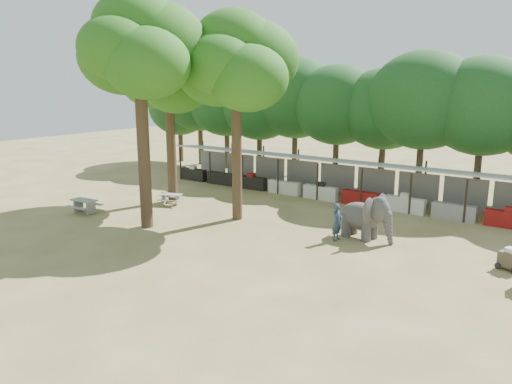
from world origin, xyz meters
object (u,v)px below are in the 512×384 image
Objects in this scene: yard_tree_back at (236,63)px; picnic_table_near at (84,204)px; handler at (337,222)px; elephant at (366,217)px; cart_back at (511,259)px; picnic_table_far at (171,198)px; yard_tree_left at (169,71)px; yard_tree_center at (140,48)px.

yard_tree_back reaches higher than picnic_table_near.
handler is at bearing -3.92° from yard_tree_back.
handler is at bearing -126.67° from elephant.
cart_back is (7.60, 0.55, -0.45)m from handler.
handler is (6.44, -0.44, -7.62)m from yard_tree_back.
elephant is 2.60× the size of cart_back.
picnic_table_far is at bearing 87.65° from handler.
handler is at bearing -24.42° from picnic_table_far.
yard_tree_left is 15.22m from elephant.
picnic_table_far is (2.74, 4.36, -0.08)m from picnic_table_near.
picnic_table_near is at bearing -145.19° from cart_back.
yard_tree_back reaches higher than picnic_table_far.
yard_tree_left reaches higher than picnic_table_far.
handler is (12.44, -1.44, -7.28)m from yard_tree_left.
yard_tree_left is 0.92× the size of yard_tree_center.
yard_tree_center reaches higher than cart_back.
picnic_table_near is 22.49m from cart_back.
picnic_table_near is (-15.48, -4.96, -0.60)m from elephant.
picnic_table_far is (-5.27, 0.02, -8.09)m from yard_tree_back.
yard_tree_back is at bearing -22.38° from picnic_table_far.
yard_tree_left is 21.50m from cart_back.
yard_tree_left is 5.97× the size of handler.
elephant reaches higher than picnic_table_near.
picnic_table_near is at bearing -110.63° from yard_tree_left.
yard_tree_back is 9.84× the size of cart_back.
picnic_table_far is 1.50× the size of cart_back.
elephant is at bearing -19.48° from picnic_table_far.
yard_tree_back is (3.00, 4.00, -0.67)m from yard_tree_center.
picnic_table_near is 1.49× the size of cart_back.
yard_tree_center reaches higher than picnic_table_near.
yard_tree_center is 10.43× the size of cart_back.
cart_back is (20.04, -0.89, -7.73)m from yard_tree_left.
yard_tree_back reaches higher than yard_tree_left.
cart_back is at bearing -2.55° from yard_tree_left.
cart_back is (19.31, 0.09, 0.02)m from picnic_table_far.
yard_tree_center is 6.52× the size of handler.
picnic_table_far is 19.31m from cart_back.
yard_tree_center is at bearing -59.04° from yard_tree_left.
cart_back is (6.56, -0.51, -0.66)m from elephant.
handler is 1.06× the size of picnic_table_far.
yard_tree_back is 9.98m from handler.
picnic_table_near is at bearing -176.09° from yard_tree_center.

